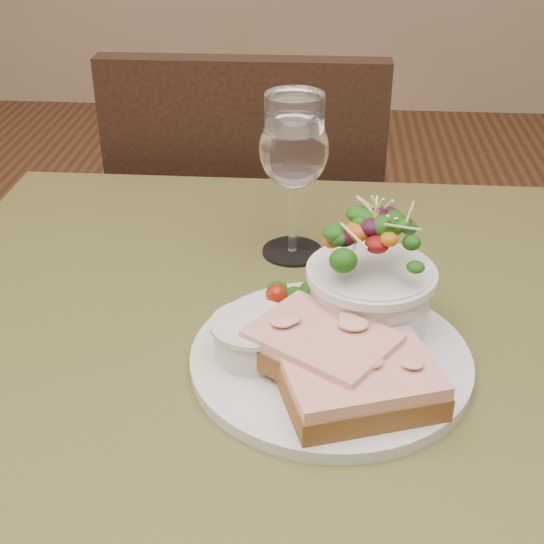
# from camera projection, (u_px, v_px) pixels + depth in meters

# --- Properties ---
(cafe_table) EXTENTS (0.80, 0.80, 0.75)m
(cafe_table) POSITION_uv_depth(u_px,v_px,m) (287.00, 429.00, 0.77)
(cafe_table) COLOR #46411E
(cafe_table) RESTS_ON ground
(chair_far) EXTENTS (0.42, 0.42, 0.90)m
(chair_far) POSITION_uv_depth(u_px,v_px,m) (256.00, 341.00, 1.51)
(chair_far) COLOR black
(chair_far) RESTS_ON ground
(dinner_plate) EXTENTS (0.26, 0.26, 0.01)m
(dinner_plate) POSITION_uv_depth(u_px,v_px,m) (330.00, 359.00, 0.70)
(dinner_plate) COLOR silver
(dinner_plate) RESTS_ON cafe_table
(sandwich_front) EXTENTS (0.15, 0.13, 0.03)m
(sandwich_front) POSITION_uv_depth(u_px,v_px,m) (360.00, 382.00, 0.63)
(sandwich_front) COLOR #482C13
(sandwich_front) RESTS_ON dinner_plate
(sandwich_back) EXTENTS (0.15, 0.14, 0.03)m
(sandwich_back) POSITION_uv_depth(u_px,v_px,m) (322.00, 348.00, 0.66)
(sandwich_back) COLOR #482C13
(sandwich_back) RESTS_ON dinner_plate
(ramekin) EXTENTS (0.07, 0.07, 0.04)m
(ramekin) POSITION_uv_depth(u_px,v_px,m) (253.00, 336.00, 0.68)
(ramekin) COLOR beige
(ramekin) RESTS_ON dinner_plate
(salad_bowl) EXTENTS (0.11, 0.11, 0.13)m
(salad_bowl) POSITION_uv_depth(u_px,v_px,m) (372.00, 270.00, 0.71)
(salad_bowl) COLOR silver
(salad_bowl) RESTS_ON dinner_plate
(garnish) EXTENTS (0.05, 0.04, 0.02)m
(garnish) POSITION_uv_depth(u_px,v_px,m) (286.00, 294.00, 0.77)
(garnish) COLOR #113A0A
(garnish) RESTS_ON dinner_plate
(wine_glass) EXTENTS (0.08, 0.08, 0.18)m
(wine_glass) POSITION_uv_depth(u_px,v_px,m) (294.00, 153.00, 0.82)
(wine_glass) COLOR white
(wine_glass) RESTS_ON cafe_table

